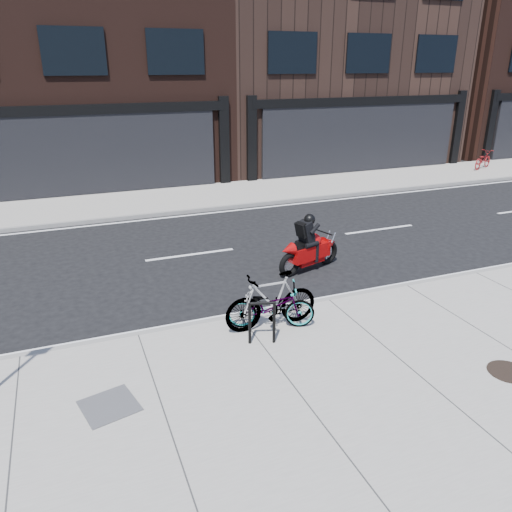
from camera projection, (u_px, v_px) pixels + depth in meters
name	position (u px, v px, depth m)	size (l,w,h in m)	color
ground	(212.00, 283.00, 11.65)	(120.00, 120.00, 0.00)	black
sidewalk_near	(309.00, 411.00, 7.28)	(60.00, 6.00, 0.13)	gray
sidewalk_far	(151.00, 201.00, 18.36)	(60.00, 3.50, 0.13)	gray
building_center	(62.00, 1.00, 20.95)	(12.00, 10.00, 14.50)	black
building_mideast	(315.00, 33.00, 25.39)	(12.00, 10.00, 12.50)	black
building_east	(496.00, 33.00, 29.37)	(10.00, 10.00, 13.00)	black
bike_rack	(262.00, 319.00, 8.76)	(0.47, 0.19, 0.81)	black
bicycle_front	(271.00, 306.00, 9.32)	(0.58, 1.65, 0.87)	gray
bicycle_rear	(271.00, 301.00, 9.29)	(0.51, 1.82, 1.09)	gray
motorcycle	(312.00, 247.00, 12.26)	(1.91, 0.84, 1.46)	black
bicycle_far	(483.00, 160.00, 23.57)	(0.56, 1.60, 0.84)	maroon
manhole_cover	(509.00, 372.00, 8.08)	(0.66, 0.66, 0.01)	black
utility_grate	(109.00, 406.00, 7.27)	(0.75, 0.75, 0.01)	#505053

